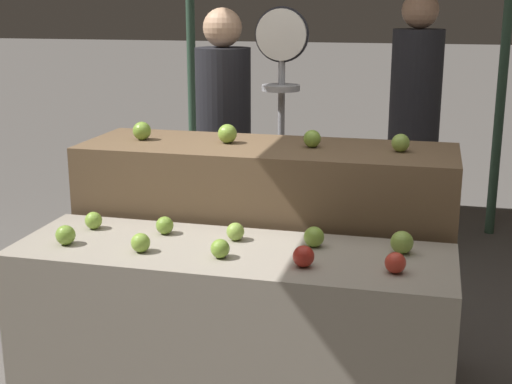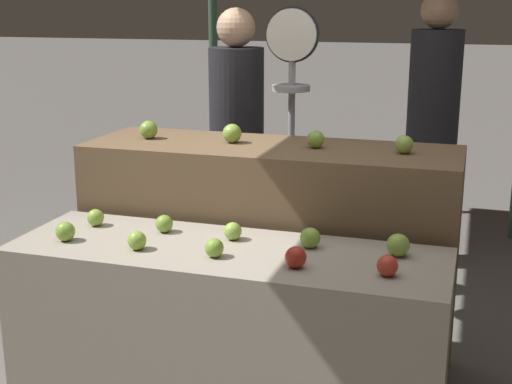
{
  "view_description": "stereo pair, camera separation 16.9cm",
  "coord_description": "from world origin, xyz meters",
  "views": [
    {
      "loc": [
        0.71,
        -2.46,
        1.7
      ],
      "look_at": [
        0.02,
        0.3,
        0.95
      ],
      "focal_mm": 50.0,
      "sensor_mm": 36.0,
      "label": 1
    },
    {
      "loc": [
        0.88,
        -2.41,
        1.7
      ],
      "look_at": [
        0.02,
        0.3,
        0.95
      ],
      "focal_mm": 50.0,
      "sensor_mm": 36.0,
      "label": 2
    }
  ],
  "objects": [
    {
      "name": "apple_front_4",
      "position": [
        0.62,
        -0.1,
        0.84
      ],
      "size": [
        0.07,
        0.07,
        0.07
      ],
      "primitive_type": "sphere",
      "color": "red",
      "rests_on": "display_counter_front"
    },
    {
      "name": "apple_front_8",
      "position": [
        0.3,
        0.11,
        0.84
      ],
      "size": [
        0.08,
        0.08,
        0.08
      ],
      "primitive_type": "sphere",
      "color": "#84AD3D",
      "rests_on": "display_counter_front"
    },
    {
      "name": "person_vendor_at_scale",
      "position": [
        -0.47,
        1.49,
        0.98
      ],
      "size": [
        0.35,
        0.35,
        1.68
      ],
      "rotation": [
        0.0,
        0.0,
        3.02
      ],
      "color": "#2D2D38",
      "rests_on": "ground_plane"
    },
    {
      "name": "apple_front_6",
      "position": [
        -0.31,
        0.12,
        0.84
      ],
      "size": [
        0.07,
        0.07,
        0.07
      ],
      "primitive_type": "sphere",
      "color": "#7AA338",
      "rests_on": "display_counter_front"
    },
    {
      "name": "apple_front_9",
      "position": [
        0.63,
        0.11,
        0.84
      ],
      "size": [
        0.09,
        0.09,
        0.09
      ],
      "primitive_type": "sphere",
      "color": "#8EB247",
      "rests_on": "display_counter_front"
    },
    {
      "name": "produce_scale",
      "position": [
        -0.06,
        1.2,
        1.23
      ],
      "size": [
        0.28,
        0.2,
        1.69
      ],
      "color": "#99999E",
      "rests_on": "ground_plane"
    },
    {
      "name": "apple_back_0",
      "position": [
        -0.6,
        0.59,
        1.13
      ],
      "size": [
        0.09,
        0.09,
        0.09
      ],
      "primitive_type": "sphere",
      "color": "#7AA338",
      "rests_on": "display_counter_back"
    },
    {
      "name": "apple_front_2",
      "position": [
        -0.01,
        -0.1,
        0.84
      ],
      "size": [
        0.07,
        0.07,
        0.07
      ],
      "primitive_type": "sphere",
      "color": "#7AA338",
      "rests_on": "display_counter_front"
    },
    {
      "name": "apple_front_3",
      "position": [
        0.3,
        -0.11,
        0.84
      ],
      "size": [
        0.08,
        0.08,
        0.08
      ],
      "primitive_type": "sphere",
      "color": "#AD281E",
      "rests_on": "display_counter_front"
    },
    {
      "name": "apple_back_3",
      "position": [
        0.59,
        0.6,
        1.13
      ],
      "size": [
        0.08,
        0.08,
        0.08
      ],
      "primitive_type": "sphere",
      "color": "#8EB247",
      "rests_on": "display_counter_back"
    },
    {
      "name": "display_counter_front",
      "position": [
        0.0,
        0.0,
        0.4
      ],
      "size": [
        1.68,
        0.55,
        0.8
      ],
      "primitive_type": "cube",
      "color": "gray",
      "rests_on": "ground_plane"
    },
    {
      "name": "apple_front_0",
      "position": [
        -0.63,
        -0.1,
        0.84
      ],
      "size": [
        0.08,
        0.08,
        0.08
      ],
      "primitive_type": "sphere",
      "color": "#7AA338",
      "rests_on": "display_counter_front"
    },
    {
      "name": "apple_front_5",
      "position": [
        -0.62,
        0.11,
        0.84
      ],
      "size": [
        0.07,
        0.07,
        0.07
      ],
      "primitive_type": "sphere",
      "color": "#84AD3D",
      "rests_on": "display_counter_front"
    },
    {
      "name": "person_customer_left",
      "position": [
        0.6,
        2.3,
        1.04
      ],
      "size": [
        0.44,
        0.44,
        1.78
      ],
      "rotation": [
        0.0,
        0.0,
        2.71
      ],
      "color": "#2D2D38",
      "rests_on": "ground_plane"
    },
    {
      "name": "apple_front_7",
      "position": [
        -0.01,
        0.11,
        0.84
      ],
      "size": [
        0.07,
        0.07,
        0.07
      ],
      "primitive_type": "sphere",
      "color": "#8EB247",
      "rests_on": "display_counter_front"
    },
    {
      "name": "apple_back_1",
      "position": [
        -0.19,
        0.61,
        1.13
      ],
      "size": [
        0.09,
        0.09,
        0.09
      ],
      "primitive_type": "sphere",
      "color": "#84AD3D",
      "rests_on": "display_counter_back"
    },
    {
      "name": "apple_back_2",
      "position": [
        0.2,
        0.61,
        1.13
      ],
      "size": [
        0.08,
        0.08,
        0.08
      ],
      "primitive_type": "sphere",
      "color": "#84AD3D",
      "rests_on": "display_counter_back"
    },
    {
      "name": "display_counter_back",
      "position": [
        0.0,
        0.6,
        0.54
      ],
      "size": [
        1.68,
        0.55,
        1.09
      ],
      "primitive_type": "cube",
      "color": "brown",
      "rests_on": "ground_plane"
    },
    {
      "name": "apple_front_1",
      "position": [
        -0.32,
        -0.11,
        0.84
      ],
      "size": [
        0.07,
        0.07,
        0.07
      ],
      "primitive_type": "sphere",
      "color": "#84AD3D",
      "rests_on": "display_counter_front"
    }
  ]
}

